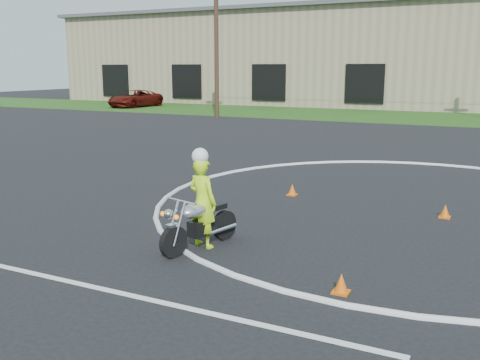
% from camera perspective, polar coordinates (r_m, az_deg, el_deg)
% --- Properties ---
extents(ground, '(120.00, 120.00, 0.00)m').
position_cam_1_polar(ground, '(10.39, 15.54, -6.54)').
color(ground, black).
rests_on(ground, ground).
extents(grass_strip, '(120.00, 10.00, 0.02)m').
position_cam_1_polar(grass_strip, '(36.91, 23.46, 5.95)').
color(grass_strip, '#1E4714').
rests_on(grass_strip, ground).
extents(primary_motorcycle, '(0.80, 1.84, 0.98)m').
position_cam_1_polar(primary_motorcycle, '(9.64, -4.42, -4.59)').
color(primary_motorcycle, black).
rests_on(primary_motorcycle, ground).
extents(rider_primary_grp, '(0.68, 0.53, 1.83)m').
position_cam_1_polar(rider_primary_grp, '(9.64, -4.03, -2.10)').
color(rider_primary_grp, '#C7FF1A').
rests_on(rider_primary_grp, ground).
extents(pickup_grp, '(2.71, 5.20, 1.40)m').
position_cam_1_polar(pickup_grp, '(45.68, -11.12, 8.52)').
color(pickup_grp, '#4D0C08').
rests_on(pickup_grp, ground).
extents(warehouse, '(41.00, 17.00, 8.30)m').
position_cam_1_polar(warehouse, '(53.49, 4.55, 12.88)').
color(warehouse, tan).
rests_on(warehouse, ground).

